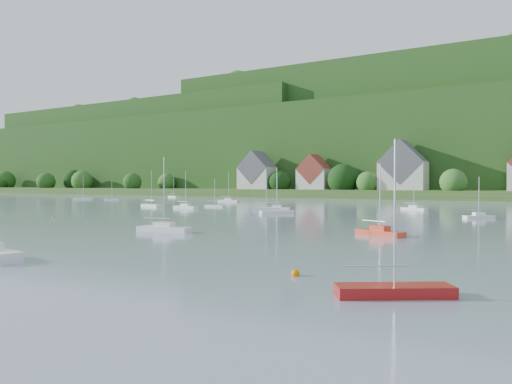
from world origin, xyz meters
TOP-DOWN VIEW (x-y plane):
  - far_shore_strip at (0.00, 200.00)m, footprint 600.00×60.00m
  - forested_ridge at (0.39, 268.57)m, footprint 620.00×181.22m
  - village_building_0 at (-55.00, 187.00)m, footprint 14.00×10.40m
  - village_building_1 at (-30.00, 189.00)m, footprint 12.00×9.36m
  - village_building_2 at (5.00, 188.00)m, footprint 16.00×11.44m
  - near_sailboat_3 at (11.30, 51.18)m, footprint 6.27×2.56m
  - near_sailboat_5 at (32.67, 59.43)m, footprint 5.57×3.69m
  - near_sailboat_7 at (40.66, 33.35)m, footprint 5.44×4.19m
  - mooring_buoy_2 at (34.46, 35.66)m, footprint 0.50×0.50m
  - mooring_buoy_3 at (-19.15, 60.39)m, footprint 0.38×0.38m
  - far_sailboat_cluster at (16.10, 113.75)m, footprint 203.49×73.16m

SIDE VIEW (x-z plane):
  - mooring_buoy_2 at x=34.46m, z-range -0.25..0.25m
  - mooring_buoy_3 at x=-19.15m, z-range -0.19..0.19m
  - near_sailboat_7 at x=40.66m, z-range -3.35..4.02m
  - far_sailboat_cluster at x=16.10m, z-range -3.98..4.73m
  - near_sailboat_5 at x=32.67m, z-range -3.26..4.09m
  - near_sailboat_3 at x=11.30m, z-range -3.67..4.55m
  - far_shore_strip at x=0.00m, z-range 0.00..3.00m
  - village_building_1 at x=-30.00m, z-range 1.75..15.75m
  - village_building_0 at x=-55.00m, z-range 1.51..17.51m
  - village_building_2 at x=5.00m, z-range 1.27..19.27m
  - forested_ridge at x=0.39m, z-range -12.06..57.83m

